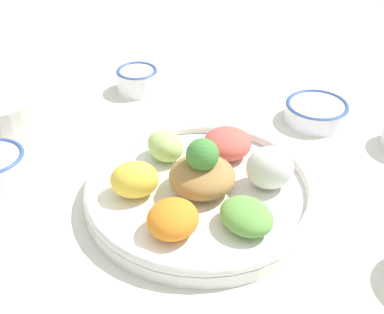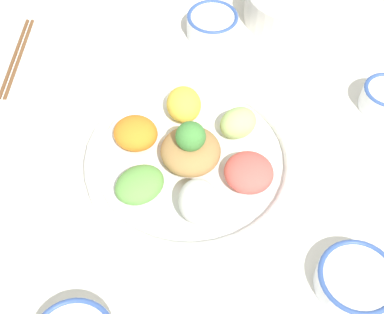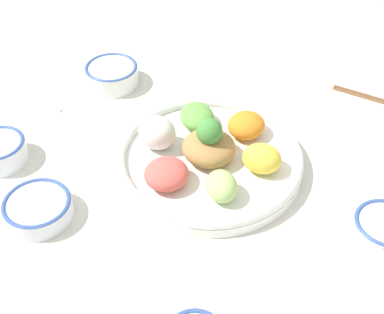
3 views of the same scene
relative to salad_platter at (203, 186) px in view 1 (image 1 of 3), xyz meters
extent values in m
plane|color=silver|center=(0.00, -0.02, -0.03)|extent=(2.40, 2.40, 0.00)
cylinder|color=white|center=(0.00, 0.00, -0.02)|extent=(0.34, 0.34, 0.02)
torus|color=white|center=(0.00, 0.00, 0.00)|extent=(0.34, 0.34, 0.02)
ellipsoid|color=orange|center=(-0.04, -0.09, 0.02)|extent=(0.09, 0.09, 0.04)
ellipsoid|color=#6BAD4C|center=(0.05, -0.08, 0.01)|extent=(0.10, 0.10, 0.04)
ellipsoid|color=white|center=(0.09, 0.01, 0.03)|extent=(0.07, 0.06, 0.06)
ellipsoid|color=#E55B51|center=(0.04, 0.09, 0.02)|extent=(0.10, 0.10, 0.04)
ellipsoid|color=#B7DB7A|center=(-0.06, 0.08, 0.02)|extent=(0.08, 0.08, 0.05)
ellipsoid|color=yellow|center=(-0.10, -0.01, 0.02)|extent=(0.07, 0.06, 0.05)
ellipsoid|color=#AD7F47|center=(0.00, 0.00, 0.02)|extent=(0.09, 0.09, 0.05)
sphere|color=#478E3D|center=(0.00, 0.00, 0.06)|extent=(0.05, 0.05, 0.05)
cylinder|color=white|center=(0.21, 0.22, -0.01)|extent=(0.11, 0.11, 0.03)
torus|color=#38569E|center=(0.21, 0.22, 0.01)|extent=(0.11, 0.11, 0.01)
cylinder|color=#DBB251|center=(0.21, 0.22, 0.00)|extent=(0.09, 0.09, 0.00)
cylinder|color=white|center=(-0.12, 0.34, 0.00)|extent=(0.08, 0.08, 0.04)
torus|color=#38569E|center=(-0.12, 0.34, 0.02)|extent=(0.08, 0.08, 0.01)
cylinder|color=white|center=(-0.12, 0.34, 0.01)|extent=(0.07, 0.07, 0.00)
camera|label=1|loc=(-0.03, -0.60, 0.47)|focal=50.00mm
camera|label=2|loc=(0.48, -0.02, 0.69)|focal=50.00mm
camera|label=3|loc=(-0.24, 0.65, 0.64)|focal=50.00mm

